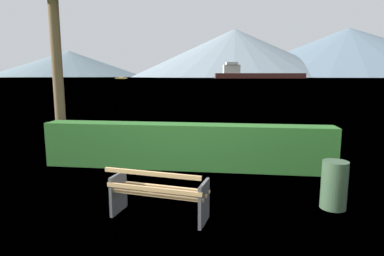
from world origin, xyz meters
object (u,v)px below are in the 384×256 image
at_px(park_bench, 158,194).
at_px(trash_bin, 334,185).
at_px(fishing_boat_near, 121,78).
at_px(cargo_ship_large, 253,74).

distance_m(park_bench, trash_bin, 3.06).
distance_m(park_bench, fishing_boat_near, 241.03).
distance_m(park_bench, cargo_ship_large, 275.95).
xyz_separation_m(cargo_ship_large, fishing_boat_near, (-98.22, -48.75, -3.11)).
bearing_deg(trash_bin, cargo_ship_large, 87.21).
xyz_separation_m(trash_bin, cargo_ship_large, (13.39, 274.64, 3.35)).
bearing_deg(park_bench, cargo_ship_large, 86.61).
bearing_deg(park_bench, trash_bin, 15.30).
xyz_separation_m(park_bench, trash_bin, (2.95, 0.81, 0.00)).
bearing_deg(fishing_boat_near, trash_bin, -69.42).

